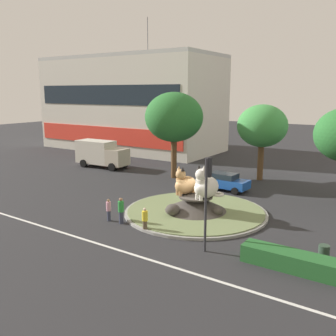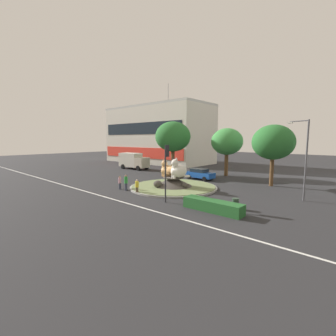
# 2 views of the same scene
# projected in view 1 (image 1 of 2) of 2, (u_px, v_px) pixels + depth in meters

# --- Properties ---
(ground_plane) EXTENTS (160.00, 160.00, 0.00)m
(ground_plane) POSITION_uv_depth(u_px,v_px,m) (195.00, 213.00, 27.05)
(ground_plane) COLOR #28282B
(lane_centreline) EXTENTS (112.00, 0.20, 0.01)m
(lane_centreline) POSITION_uv_depth(u_px,v_px,m) (123.00, 251.00, 20.60)
(lane_centreline) COLOR silver
(lane_centreline) RESTS_ON ground
(roundabout_island) EXTENTS (10.27, 10.27, 1.32)m
(roundabout_island) POSITION_uv_depth(u_px,v_px,m) (195.00, 208.00, 26.94)
(roundabout_island) COLOR gray
(roundabout_island) RESTS_ON ground
(cat_statue_calico) EXTENTS (1.76, 2.14, 2.11)m
(cat_statue_calico) POSITION_uv_depth(u_px,v_px,m) (185.00, 184.00, 27.06)
(cat_statue_calico) COLOR tan
(cat_statue_calico) RESTS_ON roundabout_island
(cat_statue_white) EXTENTS (1.89, 2.43, 2.43)m
(cat_statue_white) POSITION_uv_depth(u_px,v_px,m) (206.00, 186.00, 26.01)
(cat_statue_white) COLOR silver
(cat_statue_white) RESTS_ON roundabout_island
(traffic_light_mast) EXTENTS (0.33, 0.46, 5.24)m
(traffic_light_mast) POSITION_uv_depth(u_px,v_px,m) (207.00, 187.00, 20.00)
(traffic_light_mast) COLOR #2D2D33
(traffic_light_mast) RESTS_ON ground
(shophouse_block) EXTENTS (26.85, 12.65, 19.33)m
(shophouse_block) POSITION_uv_depth(u_px,v_px,m) (132.00, 104.00, 56.32)
(shophouse_block) COLOR beige
(shophouse_block) RESTS_ON ground
(clipped_hedge_strip) EXTENTS (5.06, 1.20, 0.90)m
(clipped_hedge_strip) POSITION_uv_depth(u_px,v_px,m) (293.00, 261.00, 18.43)
(clipped_hedge_strip) COLOR #235B28
(clipped_hedge_strip) RESTS_ON ground
(broadleaf_tree_behind_island) EXTENTS (5.79, 5.79, 8.63)m
(broadleaf_tree_behind_island) POSITION_uv_depth(u_px,v_px,m) (174.00, 117.00, 36.97)
(broadleaf_tree_behind_island) COLOR brown
(broadleaf_tree_behind_island) RESTS_ON ground
(third_tree_left) EXTENTS (4.87, 4.87, 7.45)m
(third_tree_left) POSITION_uv_depth(u_px,v_px,m) (262.00, 126.00, 36.26)
(third_tree_left) COLOR brown
(third_tree_left) RESTS_ON ground
(pedestrian_green_shirt) EXTENTS (0.39, 0.39, 1.77)m
(pedestrian_green_shirt) POSITION_uv_depth(u_px,v_px,m) (121.00, 210.00, 24.81)
(pedestrian_green_shirt) COLOR #33384C
(pedestrian_green_shirt) RESTS_ON ground
(pedestrian_pink_shirt) EXTENTS (0.33, 0.33, 1.54)m
(pedestrian_pink_shirt) POSITION_uv_depth(u_px,v_px,m) (109.00, 209.00, 25.34)
(pedestrian_pink_shirt) COLOR #33384C
(pedestrian_pink_shirt) RESTS_ON ground
(pedestrian_yellow_shirt) EXTENTS (0.38, 0.38, 1.55)m
(pedestrian_yellow_shirt) POSITION_uv_depth(u_px,v_px,m) (145.00, 219.00, 23.38)
(pedestrian_yellow_shirt) COLOR brown
(pedestrian_yellow_shirt) RESTS_ON ground
(sedan_on_far_lane) EXTENTS (4.15, 2.12, 1.55)m
(sedan_on_far_lane) POSITION_uv_depth(u_px,v_px,m) (225.00, 181.00, 33.23)
(sedan_on_far_lane) COLOR #19479E
(sedan_on_far_lane) RESTS_ON ground
(delivery_box_truck) EXTENTS (6.52, 2.80, 3.07)m
(delivery_box_truck) POSITION_uv_depth(u_px,v_px,m) (101.00, 153.00, 43.18)
(delivery_box_truck) COLOR #B7AD99
(delivery_box_truck) RESTS_ON ground
(litter_bin) EXTENTS (0.56, 0.56, 0.90)m
(litter_bin) POSITION_uv_depth(u_px,v_px,m) (324.00, 253.00, 19.30)
(litter_bin) COLOR #2D4233
(litter_bin) RESTS_ON ground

